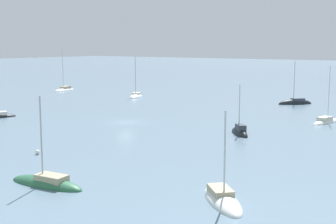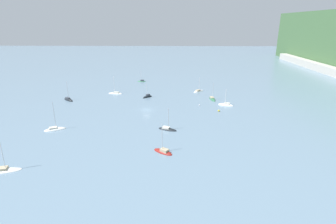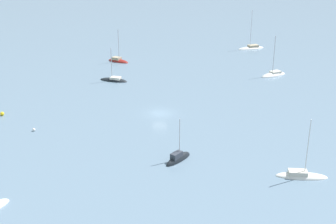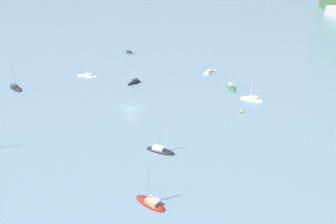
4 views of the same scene
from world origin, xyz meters
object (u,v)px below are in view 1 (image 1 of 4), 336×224
object	(u,v)px
sailboat_6	(295,104)
sailboat_4	(47,184)
sailboat_1	(136,97)
sailboat_8	(240,133)
sailboat_3	(222,201)
sailboat_9	(64,90)
sailboat_0	(326,122)
mooring_buoy_0	(37,152)

from	to	relation	value
sailboat_6	sailboat_4	bearing A→B (deg)	44.91
sailboat_1	sailboat_8	distance (m)	47.16
sailboat_8	sailboat_6	bearing A→B (deg)	-36.44
sailboat_3	sailboat_4	bearing A→B (deg)	-116.58
sailboat_6	sailboat_9	bearing A→B (deg)	-40.38
sailboat_6	sailboat_8	bearing A→B (deg)	51.56
sailboat_0	sailboat_6	bearing A→B (deg)	42.76
sailboat_0	mooring_buoy_0	distance (m)	43.25
sailboat_1	sailboat_4	size ratio (longest dim) A/B	1.21
sailboat_3	sailboat_6	size ratio (longest dim) A/B	0.80
sailboat_4	mooring_buoy_0	world-z (taller)	sailboat_4
sailboat_4	mooring_buoy_0	bearing A→B (deg)	-41.99
sailboat_3	sailboat_4	distance (m)	14.83
sailboat_9	sailboat_8	bearing A→B (deg)	52.81
sailboat_9	sailboat_1	bearing A→B (deg)	73.08
sailboat_8	sailboat_9	size ratio (longest dim) A/B	0.66
sailboat_4	sailboat_9	xyz separation A→B (m)	(61.43, -56.85, 0.04)
sailboat_3	sailboat_6	world-z (taller)	sailboat_6
sailboat_6	sailboat_0	bearing A→B (deg)	75.03
sailboat_1	sailboat_3	bearing A→B (deg)	20.17
sailboat_1	sailboat_4	distance (m)	66.55
sailboat_1	sailboat_6	size ratio (longest dim) A/B	1.04
sailboat_1	mooring_buoy_0	xyz separation A→B (m)	(-26.90, 48.92, 0.16)
sailboat_9	mooring_buoy_0	size ratio (longest dim) A/B	22.12
sailboat_3	sailboat_8	xyz separation A→B (m)	(11.19, -24.60, 0.05)
sailboat_0	sailboat_9	size ratio (longest dim) A/B	0.80
sailboat_0	sailboat_3	size ratio (longest dim) A/B	1.18
sailboat_4	sailboat_6	world-z (taller)	sailboat_6
sailboat_1	sailboat_8	world-z (taller)	sailboat_1
sailboat_1	sailboat_6	bearing A→B (deg)	79.63
sailboat_4	sailboat_3	bearing A→B (deg)	-167.43
sailboat_3	sailboat_9	distance (m)	91.53
sailboat_8	mooring_buoy_0	size ratio (longest dim) A/B	14.58
sailboat_4	sailboat_8	bearing A→B (deg)	-102.36
sailboat_9	mooring_buoy_0	xyz separation A→B (m)	(-51.82, 50.12, 0.13)
sailboat_0	sailboat_8	xyz separation A→B (m)	(6.25, 16.20, 0.01)
sailboat_3	mooring_buoy_0	world-z (taller)	sailboat_3
sailboat_1	sailboat_9	distance (m)	24.96
sailboat_0	sailboat_8	distance (m)	17.36
sailboat_0	sailboat_9	distance (m)	71.34
sailboat_8	mooring_buoy_0	world-z (taller)	sailboat_8
sailboat_1	sailboat_8	xyz separation A→B (m)	(-39.29, 26.09, 0.04)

